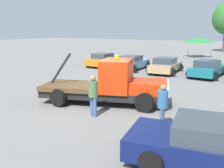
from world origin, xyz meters
The scene contains 11 objects.
ground_plane centered at (0.00, 0.00, 0.00)m, with size 160.00×160.00×0.00m, color slate.
tow_truck centered at (0.37, 0.13, 0.95)m, with size 6.61×3.91×2.51m.
foreground_car centered at (6.05, -3.64, 0.65)m, with size 5.44×2.75×1.34m.
person_near_truck centered at (3.70, -1.75, 0.99)m, with size 0.38×0.38×1.72m.
person_at_hood centered at (0.69, -1.89, 1.04)m, with size 0.40×0.40×1.79m.
parked_car_orange centered at (-7.17, 11.22, 0.65)m, with size 2.40×4.40×1.34m.
parked_car_skyblue centered at (-3.60, 10.58, 0.65)m, with size 2.52×4.88×1.34m.
parked_car_tan centered at (-0.33, 10.46, 0.65)m, with size 2.67×4.50×1.34m.
parked_car_teal centered at (3.15, 10.37, 0.65)m, with size 2.71×4.44×1.34m.
canopy_tent_green centered at (-0.86, 25.04, 2.36)m, with size 3.18×3.18×2.76m.
traffic_cone centered at (1.09, 3.32, 0.25)m, with size 0.40×0.40×0.55m.
Camera 1 is at (6.58, -10.28, 3.64)m, focal length 40.00 mm.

